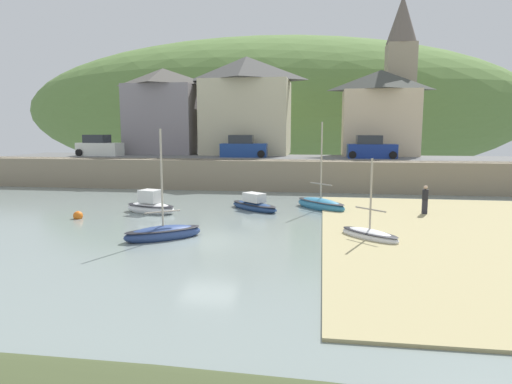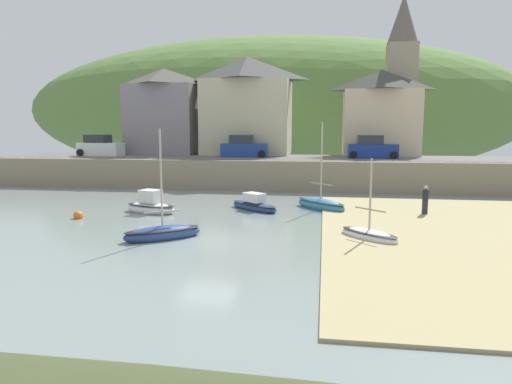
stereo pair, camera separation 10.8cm
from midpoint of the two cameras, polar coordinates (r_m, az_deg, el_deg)
name	(u,v)px [view 1 (the left image)]	position (r m, az deg, el deg)	size (l,w,h in m)	color
ground	(164,336)	(11.13, -11.79, -17.38)	(48.00, 41.00, 0.61)	gray
quay_seawall	(261,172)	(36.98, 0.58, 2.50)	(48.00, 9.40, 2.40)	gray
hillside_backdrop	(270,111)	(74.72, 1.77, 10.21)	(80.00, 44.00, 22.23)	#5D803D
waterfront_building_left	(164,111)	(46.98, -11.63, 10.02)	(7.07, 5.86, 8.45)	gray
waterfront_building_centre	(246,105)	(44.86, -1.28, 10.91)	(8.60, 6.29, 9.40)	beige
waterfront_building_right	(380,112)	(44.51, 15.31, 9.70)	(7.12, 4.89, 7.91)	beige
church_with_spire	(400,73)	(49.07, 17.69, 14.13)	(3.00, 3.00, 15.64)	gray
rowboat_small_beached	(370,235)	(20.76, 14.01, -5.27)	(2.85, 2.81, 3.76)	white
motorboat_with_cabin	(151,206)	(27.27, -13.28, -1.78)	(3.52, 2.24, 1.53)	white
sailboat_tall_mast	(254,205)	(27.48, -0.35, -1.67)	(3.63, 3.30, 1.18)	navy
sailboat_far_left	(163,233)	(20.73, -11.79, -5.10)	(3.51, 3.02, 5.08)	navy
sailboat_nearest_shore	(321,204)	(28.02, 8.05, -1.55)	(3.57, 3.64, 5.50)	teal
parked_car_near_slipway	(99,147)	(44.77, -19.26, 5.39)	(4.22, 2.01, 1.95)	silver
parked_car_by_wall	(243,148)	(40.32, -1.69, 5.59)	(4.18, 1.90, 1.95)	navy
parked_car_end_of_row	(371,149)	(39.92, 14.27, 5.32)	(4.15, 1.82, 1.95)	navy
person_on_slipway	(425,198)	(27.29, 20.48, -0.76)	(0.34, 0.34, 1.62)	#282833
mooring_buoy	(78,216)	(26.70, -21.67, -2.81)	(0.52, 0.52, 0.52)	orange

